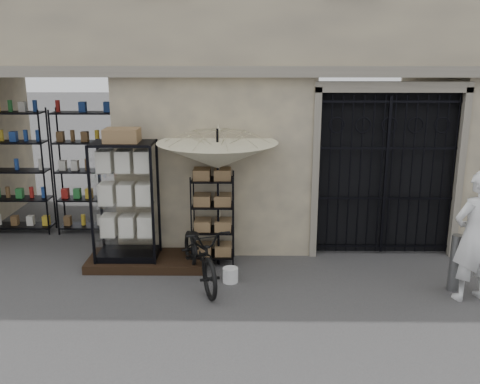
{
  "coord_description": "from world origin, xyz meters",
  "views": [
    {
      "loc": [
        -0.72,
        -7.02,
        3.6
      ],
      "look_at": [
        -0.8,
        1.4,
        1.35
      ],
      "focal_mm": 40.0,
      "sensor_mm": 36.0,
      "label": 1
    }
  ],
  "objects_px": {
    "wire_rack": "(213,220)",
    "shopkeeper": "(467,298)",
    "white_bucket": "(230,275)",
    "steel_bollard": "(455,263)",
    "market_umbrella": "(217,148)",
    "display_cabinet": "(126,207)",
    "bicycle": "(201,282)"
  },
  "relations": [
    {
      "from": "wire_rack",
      "to": "shopkeeper",
      "type": "distance_m",
      "value": 4.19
    },
    {
      "from": "white_bucket",
      "to": "steel_bollard",
      "type": "xyz_separation_m",
      "value": [
        3.44,
        -0.26,
        0.33
      ]
    },
    {
      "from": "market_umbrella",
      "to": "shopkeeper",
      "type": "xyz_separation_m",
      "value": [
        3.79,
        -1.27,
        -2.04
      ]
    },
    {
      "from": "display_cabinet",
      "to": "shopkeeper",
      "type": "xyz_separation_m",
      "value": [
        5.33,
        -1.21,
        -1.05
      ]
    },
    {
      "from": "white_bucket",
      "to": "display_cabinet",
      "type": "bearing_deg",
      "value": 159.53
    },
    {
      "from": "display_cabinet",
      "to": "market_umbrella",
      "type": "bearing_deg",
      "value": -0.41
    },
    {
      "from": "shopkeeper",
      "to": "steel_bollard",
      "type": "bearing_deg",
      "value": -83.39
    },
    {
      "from": "bicycle",
      "to": "shopkeeper",
      "type": "xyz_separation_m",
      "value": [
        4.04,
        -0.53,
        0.0
      ]
    },
    {
      "from": "white_bucket",
      "to": "shopkeeper",
      "type": "bearing_deg",
      "value": -8.73
    },
    {
      "from": "display_cabinet",
      "to": "steel_bollard",
      "type": "xyz_separation_m",
      "value": [
        5.21,
        -0.92,
        -0.6
      ]
    },
    {
      "from": "display_cabinet",
      "to": "white_bucket",
      "type": "bearing_deg",
      "value": -23.33
    },
    {
      "from": "wire_rack",
      "to": "white_bucket",
      "type": "bearing_deg",
      "value": -92.01
    },
    {
      "from": "steel_bollard",
      "to": "shopkeeper",
      "type": "bearing_deg",
      "value": -66.25
    },
    {
      "from": "steel_bollard",
      "to": "shopkeeper",
      "type": "relative_size",
      "value": 0.46
    },
    {
      "from": "bicycle",
      "to": "steel_bollard",
      "type": "distance_m",
      "value": 3.95
    },
    {
      "from": "steel_bollard",
      "to": "wire_rack",
      "type": "bearing_deg",
      "value": 164.01
    },
    {
      "from": "bicycle",
      "to": "shopkeeper",
      "type": "height_order",
      "value": "bicycle"
    },
    {
      "from": "steel_bollard",
      "to": "white_bucket",
      "type": "bearing_deg",
      "value": 175.63
    },
    {
      "from": "bicycle",
      "to": "steel_bollard",
      "type": "height_order",
      "value": "bicycle"
    },
    {
      "from": "white_bucket",
      "to": "market_umbrella",
      "type": "bearing_deg",
      "value": 107.06
    },
    {
      "from": "display_cabinet",
      "to": "shopkeeper",
      "type": "distance_m",
      "value": 5.56
    },
    {
      "from": "wire_rack",
      "to": "white_bucket",
      "type": "height_order",
      "value": "wire_rack"
    },
    {
      "from": "steel_bollard",
      "to": "shopkeeper",
      "type": "distance_m",
      "value": 0.55
    },
    {
      "from": "wire_rack",
      "to": "bicycle",
      "type": "height_order",
      "value": "wire_rack"
    },
    {
      "from": "display_cabinet",
      "to": "bicycle",
      "type": "relative_size",
      "value": 1.13
    },
    {
      "from": "display_cabinet",
      "to": "white_bucket",
      "type": "height_order",
      "value": "display_cabinet"
    },
    {
      "from": "white_bucket",
      "to": "shopkeeper",
      "type": "xyz_separation_m",
      "value": [
        3.57,
        -0.55,
        -0.12
      ]
    },
    {
      "from": "market_umbrella",
      "to": "display_cabinet",
      "type": "bearing_deg",
      "value": -177.55
    },
    {
      "from": "display_cabinet",
      "to": "wire_rack",
      "type": "bearing_deg",
      "value": 3.3
    },
    {
      "from": "white_bucket",
      "to": "shopkeeper",
      "type": "height_order",
      "value": "white_bucket"
    },
    {
      "from": "display_cabinet",
      "to": "bicycle",
      "type": "bearing_deg",
      "value": -30.44
    },
    {
      "from": "market_umbrella",
      "to": "steel_bollard",
      "type": "height_order",
      "value": "market_umbrella"
    }
  ]
}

